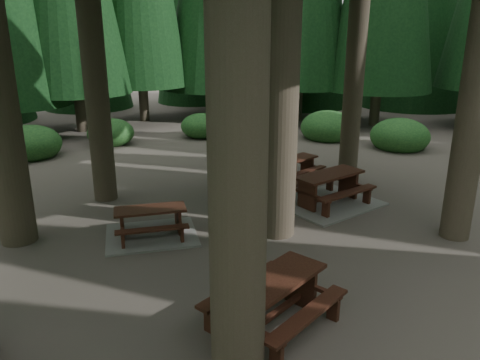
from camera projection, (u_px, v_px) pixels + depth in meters
ground at (256, 244)px, 10.62m from camera, size 80.00×80.00×0.00m
picnic_table_a at (328, 193)px, 12.98m from camera, size 2.65×2.19×0.89m
picnic_table_c at (151, 227)px, 10.96m from camera, size 2.60×2.41×0.71m
picnic_table_d at (294, 165)px, 15.08m from camera, size 1.74×1.44×0.71m
picnic_table_e at (273, 295)px, 7.54m from camera, size 2.27×1.97×0.86m
shrub_ring at (259, 211)px, 11.47m from camera, size 23.86×24.64×1.49m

